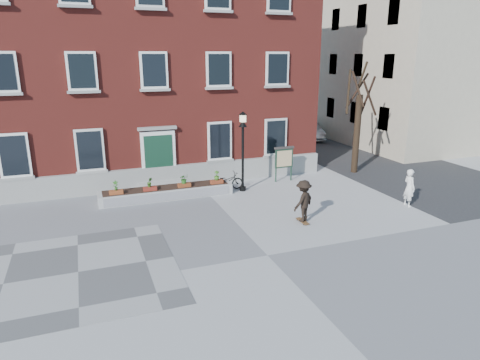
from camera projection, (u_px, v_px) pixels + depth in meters
name	position (u px, v px, depth m)	size (l,w,h in m)	color
ground	(267.00, 255.00, 14.41)	(100.00, 100.00, 0.00)	#A2A2A5
checker_patch	(78.00, 272.00, 13.30)	(6.00, 6.00, 0.01)	#535355
bicycle	(227.00, 181.00, 21.23)	(0.60, 1.73, 0.91)	black
parked_car	(308.00, 130.00, 34.09)	(1.48, 4.25, 1.40)	#BABDBF
bystander	(409.00, 188.00, 18.90)	(0.62, 0.41, 1.70)	white
brick_building	(139.00, 58.00, 24.53)	(18.40, 10.85, 12.60)	maroon
planter_assembly	(167.00, 192.00, 20.11)	(6.20, 1.12, 1.15)	beige
bare_tree	(358.00, 124.00, 23.84)	(1.83, 1.83, 6.16)	#2E2014
side_street	(368.00, 48.00, 36.24)	(15.20, 36.00, 14.50)	#343436
lamp_post	(243.00, 140.00, 20.57)	(0.40, 0.40, 3.93)	black
notice_board	(284.00, 158.00, 22.52)	(1.10, 0.16, 1.87)	#1B3728
skateboarder	(303.00, 201.00, 16.99)	(1.26, 1.07, 1.77)	brown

